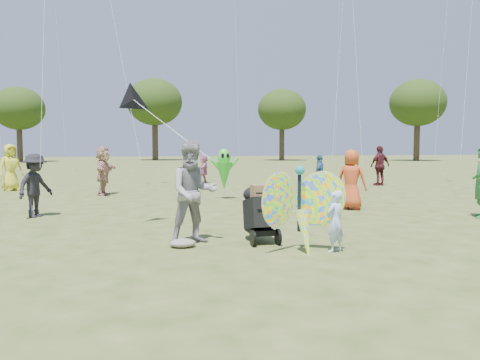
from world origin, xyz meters
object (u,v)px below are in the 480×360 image
alien_kite (224,171)px  crowd_g (11,167)px  crowd_a (351,180)px  crowd_d (103,171)px  crowd_b (35,185)px  butterfly_kite (301,210)px  crowd_c (320,174)px  child_girl (335,221)px  adult_man (193,192)px  jogging_stroller (259,210)px  crowd_j (204,169)px  crowd_h (380,166)px

alien_kite → crowd_g: bearing=146.1°
crowd_a → crowd_d: (-7.03, 5.95, 0.05)m
crowd_b → butterfly_kite: (5.07, -5.47, -0.08)m
crowd_d → crowd_a: bearing=-115.6°
crowd_a → crowd_b: size_ratio=1.06×
crowd_c → alien_kite: (-4.00, -1.01, 0.22)m
child_girl → crowd_g: (-7.87, 13.61, 0.42)m
adult_man → crowd_g: bearing=111.5°
crowd_d → alien_kite: crowd_d is taller
adult_man → butterfly_kite: 2.09m
crowd_g → alien_kite: (7.79, -5.24, 0.01)m
alien_kite → jogging_stroller: bearing=-97.3°
alien_kite → crowd_b: bearing=-153.3°
crowd_j → jogging_stroller: bearing=5.9°
crowd_h → jogging_stroller: 14.25m
crowd_j → alien_kite: bearing=7.2°
crowd_h → adult_man: bearing=34.8°
adult_man → crowd_h: bearing=42.7°
crowd_c → crowd_d: 8.19m
crowd_a → alien_kite: bearing=-3.9°
child_girl → adult_man: 2.64m
crowd_h → crowd_j: crowd_h is taller
crowd_c → crowd_h: crowd_h is taller
crowd_c → crowd_j: crowd_c is taller
child_girl → crowd_a: (2.89, 4.89, 0.33)m
crowd_d → alien_kite: bearing=-106.6°
jogging_stroller → adult_man: bearing=171.1°
crowd_h → crowd_j: size_ratio=1.29×
crowd_c → crowd_j: 7.16m
crowd_j → alien_kite: 7.33m
crowd_d → butterfly_kite: crowd_d is taller
crowd_b → crowd_d: bearing=20.1°
crowd_c → crowd_h: bearing=159.6°
child_girl → alien_kite: size_ratio=0.61×
crowd_j → crowd_b: bearing=-19.5°
adult_man → crowd_a: (5.12, 3.53, -0.09)m
child_girl → butterfly_kite: (-0.58, 0.10, 0.20)m
child_girl → crowd_a: bearing=-145.8°
crowd_b → crowd_h: size_ratio=0.88×
adult_man → jogging_stroller: bearing=-12.3°
crowd_d → butterfly_kite: (3.56, -10.74, -0.18)m
jogging_stroller → alien_kite: 7.28m
crowd_a → crowd_c: bearing=-57.2°
crowd_h → butterfly_kite: 14.82m
adult_man → jogging_stroller: (1.23, -0.20, -0.34)m
crowd_a → crowd_h: size_ratio=0.93×
adult_man → crowd_h: size_ratio=1.03×
crowd_d → crowd_h: 12.35m
crowd_a → crowd_h: 8.91m
crowd_g → crowd_j: size_ratio=1.33×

